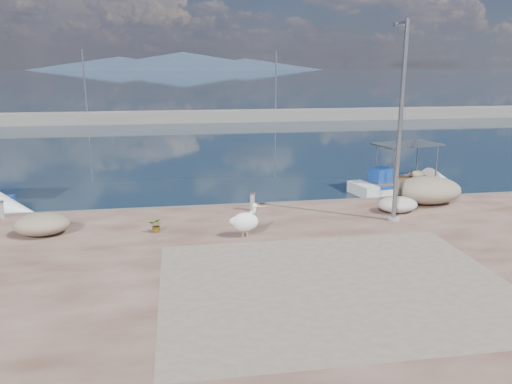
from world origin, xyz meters
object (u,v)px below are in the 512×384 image
object	(u,v)px
lamp_post	(399,130)
bollard_near	(252,201)
pelican	(246,221)
boat_right	(403,186)

from	to	relation	value
lamp_post	bollard_near	world-z (taller)	lamp_post
pelican	bollard_near	world-z (taller)	pelican
boat_right	bollard_near	distance (m)	9.10
boat_right	lamp_post	size ratio (longest dim) A/B	0.84
lamp_post	bollard_near	size ratio (longest dim) A/B	9.32
boat_right	pelican	bearing A→B (deg)	-154.53
pelican	bollard_near	distance (m)	3.05
pelican	lamp_post	bearing A→B (deg)	10.06
boat_right	bollard_near	world-z (taller)	boat_right
boat_right	pelican	world-z (taller)	boat_right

